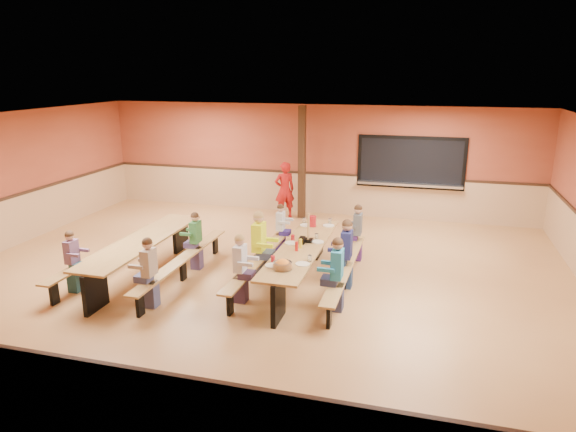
# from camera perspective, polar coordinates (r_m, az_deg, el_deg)

# --- Properties ---
(ground) EXTENTS (12.00, 12.00, 0.00)m
(ground) POSITION_cam_1_polar(r_m,az_deg,el_deg) (9.99, -3.45, -6.93)
(ground) COLOR #9F6B3C
(ground) RESTS_ON ground
(room_envelope) EXTENTS (12.04, 10.04, 3.02)m
(room_envelope) POSITION_cam_1_polar(r_m,az_deg,el_deg) (9.75, -3.52, -3.19)
(room_envelope) COLOR brown
(room_envelope) RESTS_ON ground
(kitchen_pass_through) EXTENTS (2.78, 0.28, 1.38)m
(kitchen_pass_through) POSITION_cam_1_polar(r_m,az_deg,el_deg) (13.88, 13.47, 5.56)
(kitchen_pass_through) COLOR black
(kitchen_pass_through) RESTS_ON ground
(structural_post) EXTENTS (0.18, 0.18, 3.00)m
(structural_post) POSITION_cam_1_polar(r_m,az_deg,el_deg) (13.70, 1.56, 5.91)
(structural_post) COLOR black
(structural_post) RESTS_ON ground
(cafeteria_table_main) EXTENTS (1.91, 3.70, 0.74)m
(cafeteria_table_main) POSITION_cam_1_polar(r_m,az_deg,el_deg) (9.57, 1.52, -4.58)
(cafeteria_table_main) COLOR #9F763F
(cafeteria_table_main) RESTS_ON ground
(cafeteria_table_second) EXTENTS (1.91, 3.70, 0.74)m
(cafeteria_table_second) POSITION_cam_1_polar(r_m,az_deg,el_deg) (10.31, -15.78, -3.66)
(cafeteria_table_second) COLOR #9F763F
(cafeteria_table_second) RESTS_ON ground
(seated_child_white_left) EXTENTS (0.37, 0.30, 1.20)m
(seated_child_white_left) POSITION_cam_1_polar(r_m,az_deg,el_deg) (8.84, -5.33, -5.88)
(seated_child_white_left) COLOR silver
(seated_child_white_left) RESTS_ON ground
(seated_adult_yellow) EXTENTS (0.43, 0.35, 1.33)m
(seated_adult_yellow) POSITION_cam_1_polar(r_m,az_deg,el_deg) (9.72, -3.24, -3.40)
(seated_adult_yellow) COLOR #E7FF19
(seated_adult_yellow) RESTS_ON ground
(seated_child_grey_left) EXTENTS (0.32, 0.26, 1.11)m
(seated_child_grey_left) POSITION_cam_1_polar(r_m,az_deg,el_deg) (11.09, -0.83, -1.53)
(seated_child_grey_left) COLOR silver
(seated_child_grey_left) RESTS_ON ground
(seated_child_teal_right) EXTENTS (0.39, 0.32, 1.25)m
(seated_child_teal_right) POSITION_cam_1_polar(r_m,az_deg,el_deg) (8.54, 5.45, -6.54)
(seated_child_teal_right) COLOR teal
(seated_child_teal_right) RESTS_ON ground
(seated_child_navy_right) EXTENTS (0.40, 0.33, 1.28)m
(seated_child_navy_right) POSITION_cam_1_polar(r_m,az_deg,el_deg) (9.43, 6.49, -4.26)
(seated_child_navy_right) COLOR #191D4C
(seated_child_navy_right) RESTS_ON ground
(seated_child_char_right) EXTENTS (0.36, 0.29, 1.18)m
(seated_child_char_right) POSITION_cam_1_polar(r_m,az_deg,el_deg) (10.84, 7.71, -1.88)
(seated_child_char_right) COLOR #4A4E54
(seated_child_char_right) RESTS_ON ground
(seated_child_purple_sec) EXTENTS (0.33, 0.27, 1.13)m
(seated_child_purple_sec) POSITION_cam_1_polar(r_m,az_deg,el_deg) (9.99, -22.81, -4.73)
(seated_child_purple_sec) COLOR slate
(seated_child_purple_sec) RESTS_ON ground
(seated_child_green_sec) EXTENTS (0.35, 0.28, 1.16)m
(seated_child_green_sec) POSITION_cam_1_polar(r_m,az_deg,el_deg) (10.43, -10.19, -2.78)
(seated_child_green_sec) COLOR #327138
(seated_child_green_sec) RESTS_ON ground
(seated_child_tan_sec) EXTENTS (0.37, 0.30, 1.21)m
(seated_child_tan_sec) POSITION_cam_1_polar(r_m,az_deg,el_deg) (8.93, -15.13, -6.16)
(seated_child_tan_sec) COLOR tan
(seated_child_tan_sec) RESTS_ON ground
(standing_woman) EXTENTS (0.67, 0.61, 1.53)m
(standing_woman) POSITION_cam_1_polar(r_m,az_deg,el_deg) (13.84, -0.38, 2.91)
(standing_woman) COLOR #A41412
(standing_woman) RESTS_ON ground
(punch_pitcher) EXTENTS (0.16, 0.16, 0.22)m
(punch_pitcher) POSITION_cam_1_polar(r_m,az_deg,el_deg) (10.67, 2.74, -0.59)
(punch_pitcher) COLOR #B4181F
(punch_pitcher) RESTS_ON cafeteria_table_main
(chip_bowl) EXTENTS (0.32, 0.32, 0.15)m
(chip_bowl) POSITION_cam_1_polar(r_m,az_deg,el_deg) (8.40, -0.61, -5.44)
(chip_bowl) COLOR #FF9D28
(chip_bowl) RESTS_ON cafeteria_table_main
(napkin_dispenser) EXTENTS (0.10, 0.14, 0.13)m
(napkin_dispenser) POSITION_cam_1_polar(r_m,az_deg,el_deg) (9.61, 1.59, -2.72)
(napkin_dispenser) COLOR black
(napkin_dispenser) RESTS_ON cafeteria_table_main
(condiment_mustard) EXTENTS (0.06, 0.06, 0.17)m
(condiment_mustard) POSITION_cam_1_polar(r_m,az_deg,el_deg) (9.38, 1.41, -3.07)
(condiment_mustard) COLOR yellow
(condiment_mustard) RESTS_ON cafeteria_table_main
(condiment_ketchup) EXTENTS (0.06, 0.06, 0.17)m
(condiment_ketchup) POSITION_cam_1_polar(r_m,az_deg,el_deg) (9.23, 0.96, -3.39)
(condiment_ketchup) COLOR #B2140F
(condiment_ketchup) RESTS_ON cafeteria_table_main
(table_paddle) EXTENTS (0.16, 0.16, 0.56)m
(table_paddle) POSITION_cam_1_polar(r_m,az_deg,el_deg) (9.69, 2.28, -2.12)
(table_paddle) COLOR black
(table_paddle) RESTS_ON cafeteria_table_main
(place_settings) EXTENTS (0.65, 3.30, 0.11)m
(place_settings) POSITION_cam_1_polar(r_m,az_deg,el_deg) (9.48, 1.54, -3.05)
(place_settings) COLOR beige
(place_settings) RESTS_ON cafeteria_table_main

